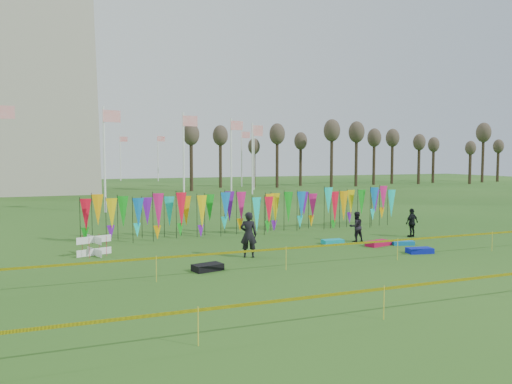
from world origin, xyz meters
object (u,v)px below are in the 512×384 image
object	(u,v)px
kite_bag_turquoise	(333,242)
kite_bag_red	(378,243)
person_mid	(356,227)
kite_bag_teal	(403,243)
kite_bag_black	(208,267)
kite_bag_blue	(420,250)
person_right	(412,223)
person_left	(249,235)
box_kite	(94,246)

from	to	relation	value
kite_bag_turquoise	kite_bag_red	size ratio (longest dim) A/B	0.81
person_mid	kite_bag_teal	bearing A→B (deg)	137.17
kite_bag_black	kite_bag_turquoise	bearing A→B (deg)	24.64
kite_bag_blue	kite_bag_black	size ratio (longest dim) A/B	1.01
kite_bag_turquoise	person_mid	bearing A→B (deg)	4.24
person_mid	person_right	bearing A→B (deg)	-175.45
kite_bag_teal	kite_bag_red	bearing A→B (deg)	169.63
person_mid	person_right	world-z (taller)	person_right
person_mid	kite_bag_red	distance (m)	1.56
kite_bag_black	person_right	bearing A→B (deg)	16.36
person_right	kite_bag_red	bearing A→B (deg)	13.03
person_left	kite_bag_blue	xyz separation A→B (m)	(7.36, -1.89, -0.85)
kite_bag_red	kite_bag_teal	distance (m)	1.27
box_kite	kite_bag_teal	bearing A→B (deg)	-10.70
box_kite	kite_bag_blue	world-z (taller)	box_kite
kite_bag_turquoise	person_right	bearing A→B (deg)	2.86
person_right	kite_bag_black	world-z (taller)	person_right
person_right	box_kite	bearing A→B (deg)	-15.81
person_mid	kite_bag_turquoise	world-z (taller)	person_mid
kite_bag_red	person_left	bearing A→B (deg)	-177.40
box_kite	kite_bag_black	distance (m)	5.86
person_left	kite_bag_blue	world-z (taller)	person_left
person_left	kite_bag_red	size ratio (longest dim) A/B	1.51
box_kite	kite_bag_turquoise	size ratio (longest dim) A/B	0.83
person_left	person_right	distance (m)	10.09
person_mid	kite_bag_blue	xyz separation A→B (m)	(0.98, -3.58, -0.64)
person_left	kite_bag_black	size ratio (longest dim) A/B	1.78
kite_bag_turquoise	kite_bag_teal	size ratio (longest dim) A/B	1.02
person_left	kite_bag_turquoise	distance (m)	5.30
person_right	kite_bag_turquoise	distance (m)	4.98
kite_bag_red	kite_bag_turquoise	bearing A→B (deg)	143.93
person_mid	kite_bag_teal	size ratio (longest dim) A/B	1.49
person_right	kite_bag_red	world-z (taller)	person_right
box_kite	kite_bag_teal	xyz separation A→B (m)	(14.04, -2.65, -0.34)
person_right	kite_bag_black	size ratio (longest dim) A/B	1.40
kite_bag_blue	kite_bag_teal	bearing A→B (deg)	72.24
kite_bag_turquoise	kite_bag_blue	distance (m)	4.21
box_kite	person_left	distance (m)	6.66
box_kite	person_left	bearing A→B (deg)	-24.29
kite_bag_turquoise	kite_bag_red	distance (m)	2.17
person_left	kite_bag_teal	size ratio (longest dim) A/B	1.91
kite_bag_red	kite_bag_black	size ratio (longest dim) A/B	1.18
kite_bag_turquoise	kite_bag_teal	xyz separation A→B (m)	(3.01, -1.51, -0.01)
person_mid	kite_bag_red	size ratio (longest dim) A/B	1.18
person_mid	kite_bag_teal	xyz separation A→B (m)	(1.61, -1.61, -0.66)
person_mid	kite_bag_black	xyz separation A→B (m)	(-8.68, -3.44, -0.63)
box_kite	kite_bag_teal	size ratio (longest dim) A/B	0.85
box_kite	kite_bag_blue	bearing A→B (deg)	-19.03
person_right	kite_bag_black	xyz separation A→B (m)	(-12.21, -3.58, -0.64)
kite_bag_turquoise	kite_bag_teal	distance (m)	3.36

